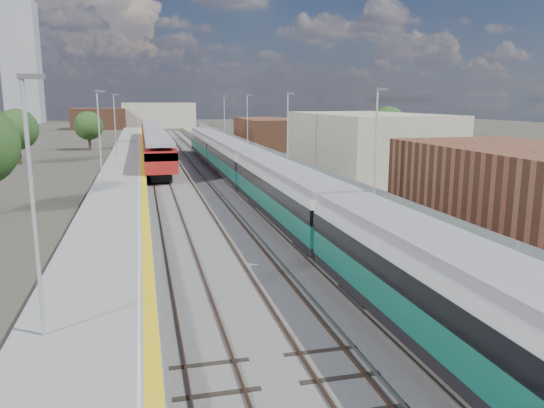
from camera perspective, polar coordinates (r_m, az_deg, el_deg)
name	(u,v)px	position (r m, az deg, el deg)	size (l,w,h in m)	color
ground	(210,172)	(58.66, -6.68, 3.42)	(320.00, 320.00, 0.00)	#47443A
ballast_bed	(187,170)	(60.90, -9.08, 3.67)	(10.50, 155.00, 0.06)	#565451
tracks	(191,167)	(62.59, -8.67, 3.95)	(8.96, 160.00, 0.17)	#4C3323
platform_right	(252,163)	(61.89, -2.11, 4.39)	(4.70, 155.00, 8.52)	slate
platform_left	(125,167)	(60.66, -15.52, 3.84)	(4.30, 155.00, 8.52)	slate
buildings	(95,88)	(146.73, -18.48, 11.71)	(72.00, 185.50, 40.00)	brown
green_train	(254,171)	(42.66, -1.97, 3.56)	(2.81, 78.22, 3.09)	black
red_train	(153,139)	(79.63, -12.67, 6.89)	(3.04, 61.63, 3.84)	black
tree_b	(17,129)	(72.17, -25.74, 7.24)	(5.00, 5.00, 6.78)	#382619
tree_c	(88,126)	(88.73, -19.14, 7.96)	(4.48, 4.48, 6.07)	#382619
tree_d	(387,126)	(73.39, 12.29, 8.22)	(5.15, 5.15, 6.98)	#382619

